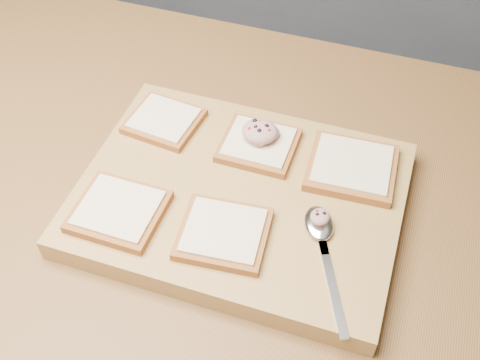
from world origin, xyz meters
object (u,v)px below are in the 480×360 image
(bread_far_center, at_px, (259,144))
(tuna_salad_dollop, at_px, (260,131))
(cutting_board, at_px, (240,199))
(spoon, at_px, (321,232))

(bread_far_center, bearing_deg, tuna_salad_dollop, 97.88)
(cutting_board, distance_m, tuna_salad_dollop, 0.11)
(cutting_board, xyz_separation_m, bread_far_center, (-0.00, 0.09, 0.03))
(cutting_board, xyz_separation_m, spoon, (0.13, -0.04, 0.02))
(bread_far_center, height_order, spoon, bread_far_center)
(tuna_salad_dollop, height_order, spoon, tuna_salad_dollop)
(tuna_salad_dollop, relative_size, spoon, 0.28)
(cutting_board, relative_size, tuna_salad_dollop, 8.41)
(bread_far_center, relative_size, spoon, 0.58)
(cutting_board, relative_size, spoon, 2.39)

